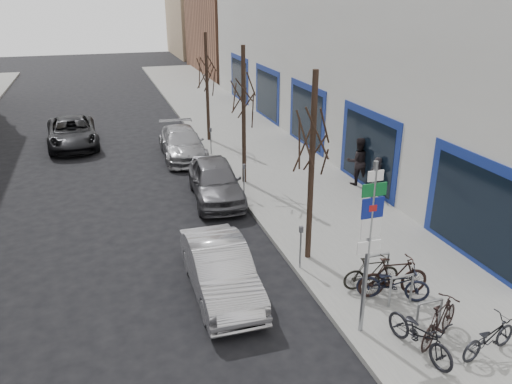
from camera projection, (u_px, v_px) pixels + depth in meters
ground at (260, 357)px, 10.73m from camera, size 120.00×120.00×0.00m
sidewalk_east at (288, 178)px, 20.81m from camera, size 5.00×70.00×0.15m
commercial_building at (460, 36)px, 27.80m from camera, size 20.00×32.00×10.00m
brick_building_far at (259, 28)px, 48.26m from camera, size 12.00×14.00×8.00m
tan_building_far at (225, 16)px, 61.47m from camera, size 13.00×12.00×9.00m
highway_sign_pole at (369, 240)px, 10.48m from camera, size 0.55×0.10×4.20m
bike_rack at (401, 287)px, 12.09m from camera, size 0.66×2.26×0.83m
tree_near at (313, 124)px, 13.03m from camera, size 1.80×1.80×5.50m
tree_mid at (243, 83)px, 18.77m from camera, size 1.80×1.80×5.50m
tree_far at (206, 62)px, 24.51m from camera, size 1.80×1.80×5.50m
meter_front at (301, 243)px, 13.65m from camera, size 0.10×0.08×1.27m
meter_mid at (244, 177)px, 18.51m from camera, size 0.10×0.08×1.27m
meter_back at (211, 138)px, 23.37m from camera, size 0.10×0.08×1.27m
bike_near_left at (421, 331)px, 10.44m from camera, size 0.88×1.89×1.11m
bike_near_right at (440, 320)px, 10.84m from camera, size 1.72×1.26×1.02m
bike_mid_curb at (393, 280)px, 12.30m from camera, size 1.83×1.29×1.09m
bike_mid_inner at (371, 272)px, 12.80m from camera, size 1.56×0.61×0.93m
bike_far_curb at (490, 335)px, 10.44m from camera, size 1.65×0.79×0.97m
bike_far_inner at (393, 276)px, 12.44m from camera, size 1.90×0.82×1.12m
parked_car_front at (220, 270)px, 12.78m from camera, size 1.48×4.15×1.36m
parked_car_mid at (216, 181)px, 18.64m from camera, size 2.09×4.49×1.49m
parked_car_back at (182, 143)px, 23.46m from camera, size 2.06×4.76×1.36m
lane_car at (72, 132)px, 25.16m from camera, size 2.62×5.21×1.42m
pedestrian_near at (376, 177)px, 18.47m from camera, size 0.60×0.43×1.55m
pedestrian_far at (358, 161)px, 19.62m from camera, size 0.80×0.63×1.93m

